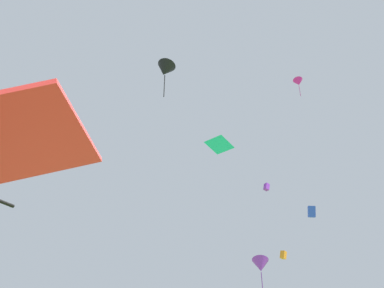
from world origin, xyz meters
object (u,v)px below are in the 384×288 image
distant_kite_black_mid_left (165,70)px  distant_kite_purple_far_center (267,187)px  distant_kite_teal_mid_right (220,144)px  distant_kite_magenta_high_right (298,82)px  distant_kite_purple_low_left (261,265)px  distant_kite_blue_overhead_distant (312,212)px  distant_kite_orange_low_right (283,255)px

distant_kite_black_mid_left → distant_kite_purple_far_center: bearing=99.2°
distant_kite_teal_mid_right → distant_kite_magenta_high_right: bearing=88.7°
distant_kite_magenta_high_right → distant_kite_purple_low_left: bearing=-175.0°
distant_kite_blue_overhead_distant → distant_kite_magenta_high_right: (3.32, -9.01, 6.53)m
distant_kite_black_mid_left → distant_kite_blue_overhead_distant: (1.03, 19.09, -2.64)m
distant_kite_purple_far_center → distant_kite_magenta_high_right: size_ratio=0.48×
distant_kite_purple_low_left → distant_kite_teal_mid_right: (3.87, -11.08, 2.02)m
distant_kite_purple_low_left → distant_kite_orange_low_right: 12.82m
distant_kite_orange_low_right → distant_kite_purple_far_center: bearing=-101.6°
distant_kite_magenta_high_right → distant_kite_orange_low_right: size_ratio=1.98×
distant_kite_teal_mid_right → distant_kite_purple_low_left: bearing=109.3°
distant_kite_black_mid_left → distant_kite_purple_low_left: (0.22, 9.72, -8.85)m
distant_kite_purple_far_center → distant_kite_teal_mid_right: bearing=-71.1°
distant_kite_blue_overhead_distant → distant_kite_black_mid_left: bearing=-93.1°
distant_kite_purple_low_left → distant_kite_orange_low_right: bearing=105.0°
distant_kite_black_mid_left → distant_kite_teal_mid_right: distant_kite_black_mid_left is taller
distant_kite_purple_low_left → distant_kite_teal_mid_right: distant_kite_teal_mid_right is taller
distant_kite_magenta_high_right → distant_kite_teal_mid_right: bearing=-91.3°
distant_kite_black_mid_left → distant_kite_purple_low_left: 13.15m
distant_kite_teal_mid_right → distant_kite_blue_overhead_distant: bearing=98.5°
distant_kite_purple_far_center → distant_kite_blue_overhead_distant: (4.30, -1.02, -3.79)m
distant_kite_black_mid_left → distant_kite_teal_mid_right: bearing=-18.4°
distant_kite_magenta_high_right → distant_kite_orange_low_right: bearing=122.4°
distant_kite_blue_overhead_distant → distant_kite_teal_mid_right: distant_kite_blue_overhead_distant is taller
distant_kite_purple_far_center → distant_kite_magenta_high_right: bearing=-52.8°
distant_kite_purple_far_center → distant_kite_orange_low_right: bearing=78.4°
distant_kite_purple_far_center → distant_kite_teal_mid_right: distant_kite_purple_far_center is taller
distant_kite_black_mid_left → distant_kite_purple_far_center: (-3.26, 20.11, 1.14)m
distant_kite_purple_far_center → distant_kite_purple_low_left: (3.48, -10.39, -9.99)m
distant_kite_blue_overhead_distant → distant_kite_magenta_high_right: 11.61m
distant_kite_orange_low_right → distant_kite_purple_low_left: bearing=-75.0°
distant_kite_magenta_high_right → distant_kite_teal_mid_right: size_ratio=1.28×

